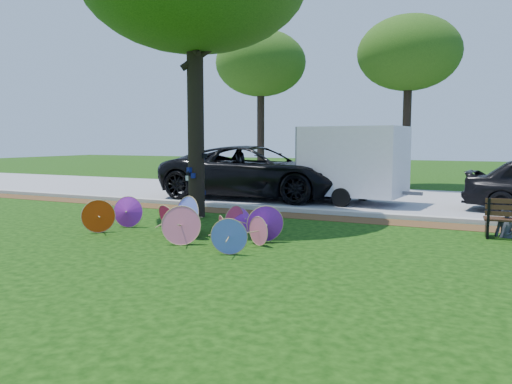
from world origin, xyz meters
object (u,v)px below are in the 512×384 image
Objects in this scene: parasol_pile at (192,220)px; cargo_trailer at (354,161)px; black_van at (256,172)px; person_left at (508,207)px.

cargo_trailer reaches higher than parasol_pile.
black_van is at bearing 104.28° from parasol_pile.
person_left is (4.41, -4.24, -0.74)m from cargo_trailer.
black_van reaches higher than parasol_pile.
black_van is 3.57m from cargo_trailer.
cargo_trailer reaches higher than black_van.
person_left is at bearing -36.95° from cargo_trailer.
cargo_trailer is (3.54, -0.03, 0.47)m from black_van.
cargo_trailer is 6.16m from person_left.
black_van is at bearing 157.48° from person_left.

